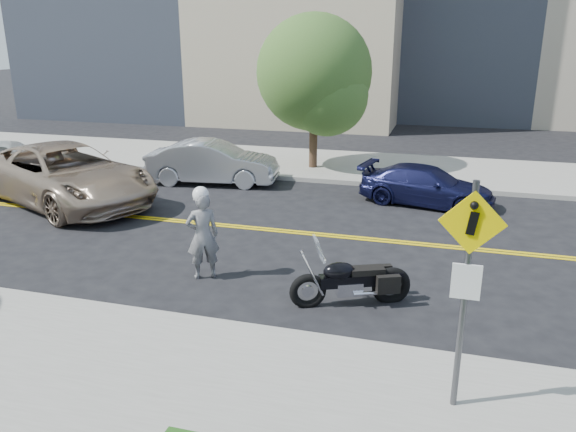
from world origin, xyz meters
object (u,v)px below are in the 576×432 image
Objects in this scene: motorcyclist at (203,233)px; motorcycle at (352,270)px; suv at (66,175)px; parked_car_silver at (213,162)px; pedestrian_sign at (467,277)px; parked_car_white at (7,157)px; parked_car_blue at (427,186)px.

motorcyclist is 0.88× the size of motorcycle.
motorcycle is 10.05m from suv.
parked_car_silver is (-2.89, 7.18, -0.25)m from motorcyclist.
suv is (-9.15, 4.17, 0.20)m from motorcycle.
suv is (-10.98, 6.95, -1.09)m from pedestrian_sign.
pedestrian_sign is 0.70× the size of parked_car_silver.
motorcycle is 0.58× the size of parked_car_white.
pedestrian_sign is at bearing 114.32° from motorcyclist.
parked_car_silver is 1.11× the size of parked_car_blue.
pedestrian_sign reaches higher than parked_car_blue.
parked_car_silver is at bearing -101.14° from motorcyclist.
parked_car_blue is (10.14, 2.81, -0.30)m from suv.
motorcyclist reaches higher than suv.
pedestrian_sign is at bearing -81.28° from motorcycle.
parked_car_white is (-15.23, 9.39, -1.32)m from pedestrian_sign.
motorcyclist is 7.78m from parked_car_blue.
parked_car_blue is (4.08, 6.61, -0.40)m from motorcyclist.
pedestrian_sign is 0.79× the size of parked_car_white.
suv is 1.65× the size of parked_car_white.
motorcyclist is at bearing -141.69° from parked_car_white.
motorcyclist is 7.74m from parked_car_silver.
parked_car_white is (-10.30, 6.24, -0.31)m from motorcyclist.
pedestrian_sign is at bearing -164.07° from parked_car_blue.
parked_car_blue is at bearing -109.02° from parked_car_white.
pedestrian_sign is 9.89m from parked_car_blue.
suv is at bearing -140.33° from parked_car_white.
parked_car_silver is (-7.82, 10.33, -1.25)m from pedestrian_sign.
motorcyclist is 0.51× the size of parked_car_white.
parked_car_white is (-13.40, 6.60, -0.02)m from motorcycle.
motorcyclist is 3.13m from motorcycle.
parked_car_white is at bearing 102.48° from parked_car_blue.
parked_car_silver reaches higher than parked_car_white.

